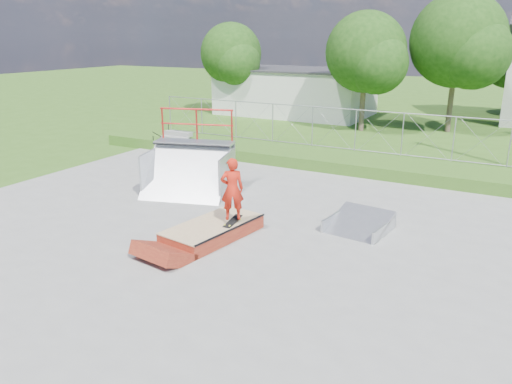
% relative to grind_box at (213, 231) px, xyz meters
% --- Properties ---
extents(ground, '(120.00, 120.00, 0.00)m').
position_rel_grind_box_xyz_m(ground, '(0.70, -0.33, -0.21)').
color(ground, '#365C1A').
rests_on(ground, ground).
extents(concrete_pad, '(20.00, 16.00, 0.04)m').
position_rel_grind_box_xyz_m(concrete_pad, '(0.70, -0.33, -0.19)').
color(concrete_pad, gray).
rests_on(concrete_pad, ground).
extents(grass_berm, '(24.00, 3.00, 0.50)m').
position_rel_grind_box_xyz_m(grass_berm, '(0.70, 9.17, 0.04)').
color(grass_berm, '#365C1A').
rests_on(grass_berm, ground).
extents(grind_box, '(1.81, 3.04, 0.42)m').
position_rel_grind_box_xyz_m(grind_box, '(0.00, 0.00, 0.00)').
color(grind_box, maroon).
rests_on(grind_box, concrete_pad).
extents(quarter_pipe, '(3.38, 3.09, 2.82)m').
position_rel_grind_box_xyz_m(quarter_pipe, '(-2.95, 2.94, 1.20)').
color(quarter_pipe, '#AAACB2').
rests_on(quarter_pipe, concrete_pad).
extents(flat_bank_ramp, '(1.76, 1.85, 0.48)m').
position_rel_grind_box_xyz_m(flat_bank_ramp, '(3.35, 2.39, 0.03)').
color(flat_bank_ramp, '#AAACB2').
rests_on(flat_bank_ramp, concrete_pad).
extents(skateboard, '(0.26, 0.81, 0.13)m').
position_rel_grind_box_xyz_m(skateboard, '(0.46, 0.29, 0.26)').
color(skateboard, black).
rests_on(skateboard, grind_box).
extents(skater, '(0.74, 0.70, 1.71)m').
position_rel_grind_box_xyz_m(skater, '(0.46, 0.29, 1.11)').
color(skater, red).
rests_on(skater, grind_box).
extents(concrete_stairs, '(1.50, 1.60, 0.80)m').
position_rel_grind_box_xyz_m(concrete_stairs, '(-7.80, 8.37, 0.19)').
color(concrete_stairs, gray).
rests_on(concrete_stairs, ground).
extents(chain_link_fence, '(20.00, 0.06, 1.80)m').
position_rel_grind_box_xyz_m(chain_link_fence, '(0.70, 10.17, 1.19)').
color(chain_link_fence, gray).
rests_on(chain_link_fence, grass_berm).
extents(utility_building_flat, '(10.00, 6.00, 3.00)m').
position_rel_grind_box_xyz_m(utility_building_flat, '(-7.30, 21.67, 1.29)').
color(utility_building_flat, silver).
rests_on(utility_building_flat, ground).
extents(tree_left_near, '(4.76, 4.48, 6.65)m').
position_rel_grind_box_xyz_m(tree_left_near, '(-1.05, 17.51, 4.03)').
color(tree_left_near, brown).
rests_on(tree_left_near, ground).
extents(tree_center, '(5.44, 5.12, 7.60)m').
position_rel_grind_box_xyz_m(tree_center, '(3.48, 19.48, 4.63)').
color(tree_center, brown).
rests_on(tree_center, ground).
extents(tree_left_far, '(4.42, 4.16, 6.18)m').
position_rel_grind_box_xyz_m(tree_left_far, '(-11.07, 19.52, 3.72)').
color(tree_left_far, brown).
rests_on(tree_left_far, ground).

